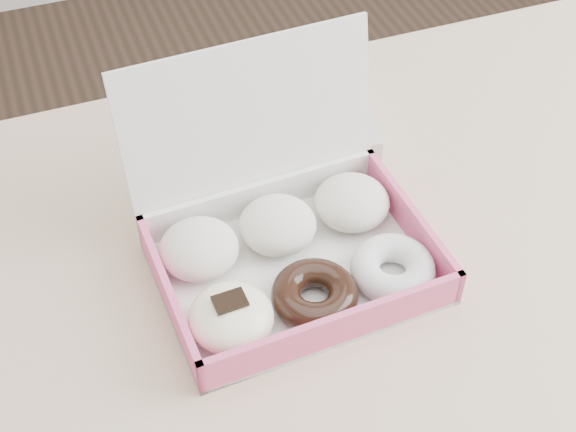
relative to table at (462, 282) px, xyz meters
name	(u,v)px	position (x,y,z in m)	size (l,w,h in m)	color
table	(462,282)	(0.00, 0.00, 0.00)	(1.20, 0.80, 0.75)	tan
donut_box	(287,243)	(-0.21, 0.04, 0.11)	(0.30, 0.26, 0.21)	white
newspapers	(279,116)	(-0.14, 0.26, 0.10)	(0.23, 0.18, 0.04)	white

